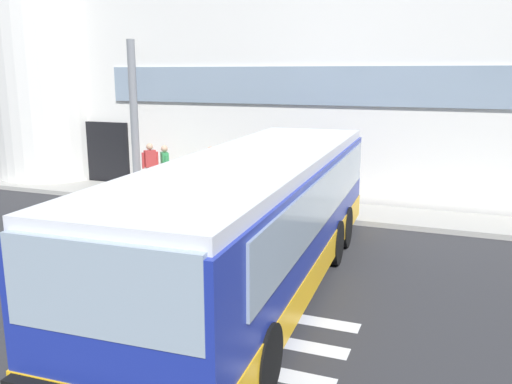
# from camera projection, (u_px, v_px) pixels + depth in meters

# --- Properties ---
(ground_plane) EXTENTS (80.00, 90.00, 0.02)m
(ground_plane) POSITION_uv_depth(u_px,v_px,m) (201.00, 255.00, 12.62)
(ground_plane) COLOR #2B2B2D
(ground_plane) RESTS_ON ground
(bay_paint_stripes) EXTENTS (4.40, 3.96, 0.01)m
(bay_paint_stripes) POSITION_uv_depth(u_px,v_px,m) (193.00, 356.00, 8.09)
(bay_paint_stripes) COLOR silver
(bay_paint_stripes) RESTS_ON ground
(terminal_building) EXTENTS (22.61, 13.80, 7.84)m
(terminal_building) POSITION_uv_depth(u_px,v_px,m) (309.00, 80.00, 22.57)
(terminal_building) COLOR silver
(terminal_building) RESTS_ON ground
(boarding_curb) EXTENTS (24.81, 2.00, 0.15)m
(boarding_curb) POSITION_uv_depth(u_px,v_px,m) (269.00, 205.00, 16.97)
(boarding_curb) COLOR #9E9B93
(boarding_curb) RESTS_ON ground
(entry_support_column) EXTENTS (0.28, 0.28, 5.18)m
(entry_support_column) POSITION_uv_depth(u_px,v_px,m) (134.00, 115.00, 18.79)
(entry_support_column) COLOR slate
(entry_support_column) RESTS_ON boarding_curb
(bus_main_foreground) EXTENTS (3.07, 10.85, 2.70)m
(bus_main_foreground) POSITION_uv_depth(u_px,v_px,m) (257.00, 225.00, 10.28)
(bus_main_foreground) COLOR navy
(bus_main_foreground) RESTS_ON ground
(passenger_near_column) EXTENTS (0.42, 0.47, 1.68)m
(passenger_near_column) POSITION_uv_depth(u_px,v_px,m) (150.00, 165.00, 18.56)
(passenger_near_column) COLOR #4C4233
(passenger_near_column) RESTS_ON boarding_curb
(passenger_by_doorway) EXTENTS (0.42, 0.46, 1.68)m
(passenger_by_doorway) POSITION_uv_depth(u_px,v_px,m) (165.00, 167.00, 18.06)
(passenger_by_doorway) COLOR #4C4233
(passenger_by_doorway) RESTS_ON boarding_curb
(passenger_at_curb_edge) EXTENTS (0.58, 0.30, 1.68)m
(passenger_at_curb_edge) POSITION_uv_depth(u_px,v_px,m) (211.00, 169.00, 17.76)
(passenger_at_curb_edge) COLOR #2D2D33
(passenger_at_curb_edge) RESTS_ON boarding_curb
(safety_bollard_yellow) EXTENTS (0.18, 0.18, 0.90)m
(safety_bollard_yellow) POSITION_uv_depth(u_px,v_px,m) (317.00, 208.00, 15.14)
(safety_bollard_yellow) COLOR yellow
(safety_bollard_yellow) RESTS_ON ground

